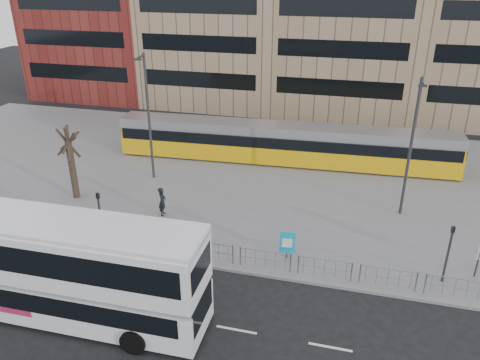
% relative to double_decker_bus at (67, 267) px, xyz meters
% --- Properties ---
extents(ground, '(120.00, 120.00, 0.00)m').
position_rel_double_decker_bus_xyz_m(ground, '(5.22, 4.92, -2.61)').
color(ground, black).
rests_on(ground, ground).
extents(plaza, '(64.00, 24.00, 0.15)m').
position_rel_double_decker_bus_xyz_m(plaza, '(5.22, 16.92, -2.53)').
color(plaza, slate).
rests_on(plaza, ground).
extents(kerb, '(64.00, 0.25, 0.17)m').
position_rel_double_decker_bus_xyz_m(kerb, '(5.22, 4.97, -2.53)').
color(kerb, gray).
rests_on(kerb, ground).
extents(pedestrian_barrier, '(32.07, 0.07, 1.10)m').
position_rel_double_decker_bus_xyz_m(pedestrian_barrier, '(7.22, 5.42, -1.63)').
color(pedestrian_barrier, gray).
rests_on(pedestrian_barrier, plaza).
extents(road_markings, '(62.00, 0.12, 0.01)m').
position_rel_double_decker_bus_xyz_m(road_markings, '(6.22, 0.92, -2.60)').
color(road_markings, white).
rests_on(road_markings, ground).
extents(double_decker_bus, '(12.09, 3.22, 4.82)m').
position_rel_double_decker_bus_xyz_m(double_decker_bus, '(0.00, 0.00, 0.00)').
color(double_decker_bus, white).
rests_on(double_decker_bus, ground).
extents(tram, '(26.07, 3.78, 3.06)m').
position_rel_double_decker_bus_xyz_m(tram, '(5.97, 19.71, -0.92)').
color(tram, '#E9AD0C').
rests_on(tram, plaza).
extents(ad_panel, '(0.83, 0.20, 1.56)m').
position_rel_double_decker_bus_xyz_m(ad_panel, '(8.43, 6.67, -1.54)').
color(ad_panel, '#2D2D30').
rests_on(ad_panel, plaza).
extents(pedestrian, '(0.56, 0.75, 1.85)m').
position_rel_double_decker_bus_xyz_m(pedestrian, '(0.22, 9.38, -1.53)').
color(pedestrian, black).
rests_on(pedestrian, plaza).
extents(traffic_light_west, '(0.21, 0.24, 3.10)m').
position_rel_double_decker_bus_xyz_m(traffic_light_west, '(-1.71, 5.54, -0.48)').
color(traffic_light_west, '#2D2D30').
rests_on(traffic_light_west, plaza).
extents(traffic_light_east, '(0.21, 0.24, 3.10)m').
position_rel_double_decker_bus_xyz_m(traffic_light_east, '(16.18, 6.59, -0.48)').
color(traffic_light_east, '#2D2D30').
rests_on(traffic_light_east, plaza).
extents(lamp_post_west, '(0.45, 1.04, 8.95)m').
position_rel_double_decker_bus_xyz_m(lamp_post_west, '(-2.68, 14.38, 2.40)').
color(lamp_post_west, '#2D2D30').
rests_on(lamp_post_west, plaza).
extents(lamp_post_east, '(0.45, 1.04, 8.56)m').
position_rel_double_decker_bus_xyz_m(lamp_post_east, '(14.51, 13.22, 2.20)').
color(lamp_post_east, '#2D2D30').
rests_on(lamp_post_east, plaza).
extents(bare_tree, '(3.89, 3.89, 6.95)m').
position_rel_double_decker_bus_xyz_m(bare_tree, '(-6.35, 10.18, 2.69)').
color(bare_tree, '#2E2119').
rests_on(bare_tree, plaza).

